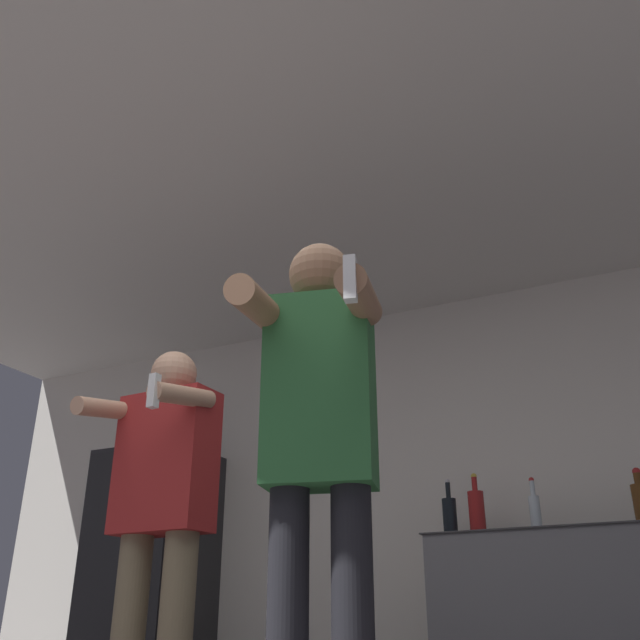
# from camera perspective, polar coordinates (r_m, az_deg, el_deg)

# --- Properties ---
(wall_back) EXTENTS (7.00, 0.06, 2.55)m
(wall_back) POSITION_cam_1_polar(r_m,az_deg,el_deg) (4.77, 7.94, -13.45)
(wall_back) COLOR silver
(wall_back) RESTS_ON ground_plane
(ceiling_slab) EXTENTS (7.00, 3.63, 0.05)m
(ceiling_slab) POSITION_cam_1_polar(r_m,az_deg,el_deg) (3.87, -0.68, 9.76)
(ceiling_slab) COLOR silver
(ceiling_slab) RESTS_ON wall_back
(refrigerator) EXTENTS (0.73, 0.69, 1.63)m
(refrigerator) POSITION_cam_1_polar(r_m,az_deg,el_deg) (5.27, -13.51, -19.08)
(refrigerator) COLOR #262628
(refrigerator) RESTS_ON ground_plane
(counter) EXTENTS (1.50, 0.61, 0.94)m
(counter) POSITION_cam_1_polar(r_m,az_deg,el_deg) (4.19, 20.30, -22.00)
(counter) COLOR slate
(counter) RESTS_ON ground_plane
(bottle_tall_gin) EXTENTS (0.06, 0.06, 0.30)m
(bottle_tall_gin) POSITION_cam_1_polar(r_m,az_deg,el_deg) (4.23, 16.83, -14.43)
(bottle_tall_gin) COLOR silver
(bottle_tall_gin) RESTS_ON counter
(bottle_dark_rum) EXTENTS (0.09, 0.09, 0.35)m
(bottle_dark_rum) POSITION_cam_1_polar(r_m,az_deg,el_deg) (4.30, 12.44, -14.75)
(bottle_dark_rum) COLOR maroon
(bottle_dark_rum) RESTS_ON counter
(bottle_clear_vodka) EXTENTS (0.08, 0.08, 0.33)m
(bottle_clear_vodka) POSITION_cam_1_polar(r_m,az_deg,el_deg) (4.34, 10.35, -15.17)
(bottle_clear_vodka) COLOR black
(bottle_clear_vodka) RESTS_ON counter
(person_woman_foreground) EXTENTS (0.52, 0.58, 1.70)m
(person_woman_foreground) POSITION_cam_1_polar(r_m,az_deg,el_deg) (2.29, -0.08, -9.05)
(person_woman_foreground) COLOR black
(person_woman_foreground) RESTS_ON ground_plane
(person_man_side) EXTENTS (0.52, 0.50, 1.65)m
(person_man_side) POSITION_cam_1_polar(r_m,az_deg,el_deg) (3.24, -12.58, -14.12)
(person_man_side) COLOR #75664C
(person_man_side) RESTS_ON ground_plane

